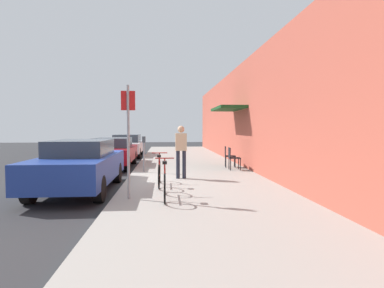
% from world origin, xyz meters
% --- Properties ---
extents(ground_plane, '(60.00, 60.00, 0.00)m').
position_xyz_m(ground_plane, '(0.00, 0.00, 0.00)').
color(ground_plane, '#2D2D30').
extents(sidewalk_slab, '(4.50, 32.00, 0.12)m').
position_xyz_m(sidewalk_slab, '(2.25, 2.00, 0.06)').
color(sidewalk_slab, '#9E9B93').
rests_on(sidewalk_slab, ground_plane).
extents(building_facade, '(1.40, 32.00, 4.53)m').
position_xyz_m(building_facade, '(4.64, 2.01, 2.27)').
color(building_facade, '#BC5442').
rests_on(building_facade, ground_plane).
extents(parked_car_0, '(1.80, 4.40, 1.41)m').
position_xyz_m(parked_car_0, '(-1.10, -0.99, 0.74)').
color(parked_car_0, navy).
rests_on(parked_car_0, ground_plane).
extents(parked_car_1, '(1.80, 4.40, 1.31)m').
position_xyz_m(parked_car_1, '(-1.10, 4.36, 0.70)').
color(parked_car_1, maroon).
rests_on(parked_car_1, ground_plane).
extents(parked_car_2, '(1.80, 4.40, 1.35)m').
position_xyz_m(parked_car_2, '(-1.10, 9.74, 0.71)').
color(parked_car_2, silver).
rests_on(parked_car_2, ground_plane).
extents(parking_meter, '(0.12, 0.10, 1.32)m').
position_xyz_m(parking_meter, '(0.45, 1.83, 0.89)').
color(parking_meter, slate).
rests_on(parking_meter, sidewalk_slab).
extents(street_sign, '(0.32, 0.06, 2.60)m').
position_xyz_m(street_sign, '(0.40, -2.57, 1.64)').
color(street_sign, gray).
rests_on(street_sign, sidewalk_slab).
extents(bicycle_0, '(0.46, 1.71, 0.90)m').
position_xyz_m(bicycle_0, '(1.22, -2.61, 0.48)').
color(bicycle_0, black).
rests_on(bicycle_0, sidewalk_slab).
extents(bicycle_1, '(0.46, 1.71, 0.90)m').
position_xyz_m(bicycle_1, '(1.07, -0.93, 0.48)').
color(bicycle_1, black).
rests_on(bicycle_1, sidewalk_slab).
extents(cafe_chair_0, '(0.46, 0.46, 0.87)m').
position_xyz_m(cafe_chair_0, '(3.84, 2.24, 0.62)').
color(cafe_chair_0, black).
rests_on(cafe_chair_0, sidewalk_slab).
extents(cafe_chair_1, '(0.50, 0.50, 0.87)m').
position_xyz_m(cafe_chair_1, '(3.84, 3.09, 0.62)').
color(cafe_chair_1, black).
rests_on(cafe_chair_1, sidewalk_slab).
extents(pedestrian_standing, '(0.36, 0.22, 1.70)m').
position_xyz_m(pedestrian_standing, '(1.74, 0.29, 1.12)').
color(pedestrian_standing, '#232838').
rests_on(pedestrian_standing, sidewalk_slab).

